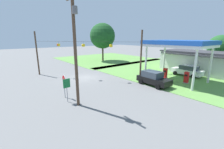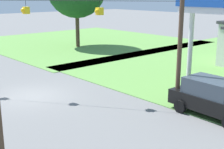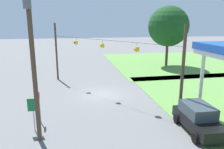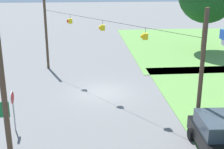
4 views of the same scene
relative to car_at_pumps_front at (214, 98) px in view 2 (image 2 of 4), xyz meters
The scene contains 4 objects.
ground_plane 10.53m from the car_at_pumps_front, 149.38° to the right, with size 160.00×160.00×0.00m, color slate.
grass_verge_opposite_corner 27.22m from the car_at_pumps_front, 156.93° to the left, with size 24.00×24.00×0.04m, color #5B8E42.
car_at_pumps_front is the anchor object (origin of this frame).
signal_span_gantry 10.91m from the car_at_pumps_front, 149.33° to the right, with size 14.35×10.24×7.28m.
Camera 2 is at (16.68, -8.43, 6.03)m, focal length 50.00 mm.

